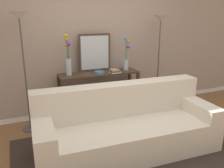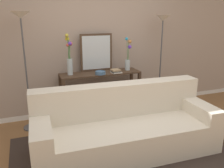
{
  "view_description": "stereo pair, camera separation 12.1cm",
  "coord_description": "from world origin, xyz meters",
  "px_view_note": "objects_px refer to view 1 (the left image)",
  "views": [
    {
      "loc": [
        -1.42,
        -2.26,
        1.79
      ],
      "look_at": [
        -0.09,
        0.92,
        0.78
      ],
      "focal_mm": 38.01,
      "sensor_mm": 36.0,
      "label": 1
    },
    {
      "loc": [
        -1.31,
        -2.3,
        1.79
      ],
      "look_at": [
        -0.09,
        0.92,
        0.78
      ],
      "focal_mm": 38.01,
      "sensor_mm": 36.0,
      "label": 2
    }
  ],
  "objects_px": {
    "fruit_bowl": "(99,73)",
    "vase_tall_flowers": "(68,59)",
    "wall_mirror": "(95,53)",
    "book_stack": "(115,71)",
    "console_table": "(99,86)",
    "book_row_under_console": "(78,117)",
    "vase_short_flowers": "(126,58)",
    "couch": "(126,129)",
    "floor_lamp_left": "(21,39)",
    "floor_lamp_right": "(160,37)"
  },
  "relations": [
    {
      "from": "couch",
      "to": "fruit_bowl",
      "type": "height_order",
      "value": "couch"
    },
    {
      "from": "book_stack",
      "to": "wall_mirror",
      "type": "bearing_deg",
      "value": 132.91
    },
    {
      "from": "vase_short_flowers",
      "to": "book_row_under_console",
      "type": "bearing_deg",
      "value": -179.23
    },
    {
      "from": "couch",
      "to": "console_table",
      "type": "xyz_separation_m",
      "value": [
        0.05,
        1.21,
        0.26
      ]
    },
    {
      "from": "vase_tall_flowers",
      "to": "book_stack",
      "type": "relative_size",
      "value": 3.8
    },
    {
      "from": "fruit_bowl",
      "to": "book_stack",
      "type": "distance_m",
      "value": 0.28
    },
    {
      "from": "book_row_under_console",
      "to": "console_table",
      "type": "bearing_deg",
      "value": -0.0
    },
    {
      "from": "couch",
      "to": "floor_lamp_right",
      "type": "distance_m",
      "value": 1.99
    },
    {
      "from": "couch",
      "to": "wall_mirror",
      "type": "distance_m",
      "value": 1.6
    },
    {
      "from": "vase_short_flowers",
      "to": "book_stack",
      "type": "distance_m",
      "value": 0.37
    },
    {
      "from": "vase_tall_flowers",
      "to": "fruit_bowl",
      "type": "bearing_deg",
      "value": -17.8
    },
    {
      "from": "vase_short_flowers",
      "to": "wall_mirror",
      "type": "bearing_deg",
      "value": 164.79
    },
    {
      "from": "book_row_under_console",
      "to": "couch",
      "type": "bearing_deg",
      "value": -73.1
    },
    {
      "from": "console_table",
      "to": "fruit_bowl",
      "type": "height_order",
      "value": "fruit_bowl"
    },
    {
      "from": "fruit_bowl",
      "to": "book_stack",
      "type": "xyz_separation_m",
      "value": [
        0.28,
        0.0,
        0.0
      ]
    },
    {
      "from": "floor_lamp_left",
      "to": "vase_tall_flowers",
      "type": "bearing_deg",
      "value": 8.49
    },
    {
      "from": "floor_lamp_right",
      "to": "book_row_under_console",
      "type": "height_order",
      "value": "floor_lamp_right"
    },
    {
      "from": "fruit_bowl",
      "to": "couch",
      "type": "bearing_deg",
      "value": -90.7
    },
    {
      "from": "couch",
      "to": "floor_lamp_left",
      "type": "xyz_separation_m",
      "value": [
        -1.17,
        1.14,
        1.13
      ]
    },
    {
      "from": "floor_lamp_left",
      "to": "wall_mirror",
      "type": "bearing_deg",
      "value": 11.03
    },
    {
      "from": "console_table",
      "to": "floor_lamp_right",
      "type": "bearing_deg",
      "value": -3.55
    },
    {
      "from": "book_stack",
      "to": "fruit_bowl",
      "type": "bearing_deg",
      "value": -179.02
    },
    {
      "from": "floor_lamp_right",
      "to": "book_row_under_console",
      "type": "relative_size",
      "value": 5.54
    },
    {
      "from": "console_table",
      "to": "fruit_bowl",
      "type": "xyz_separation_m",
      "value": [
        -0.04,
        -0.12,
        0.28
      ]
    },
    {
      "from": "console_table",
      "to": "vase_tall_flowers",
      "type": "height_order",
      "value": "vase_tall_flowers"
    },
    {
      "from": "console_table",
      "to": "couch",
      "type": "bearing_deg",
      "value": -92.54
    },
    {
      "from": "floor_lamp_right",
      "to": "console_table",
      "type": "bearing_deg",
      "value": 176.45
    },
    {
      "from": "couch",
      "to": "vase_short_flowers",
      "type": "distance_m",
      "value": 1.53
    },
    {
      "from": "vase_tall_flowers",
      "to": "book_row_under_console",
      "type": "relative_size",
      "value": 2.13
    },
    {
      "from": "vase_tall_flowers",
      "to": "vase_short_flowers",
      "type": "relative_size",
      "value": 1.16
    },
    {
      "from": "couch",
      "to": "floor_lamp_left",
      "type": "relative_size",
      "value": 1.32
    },
    {
      "from": "book_stack",
      "to": "book_row_under_console",
      "type": "bearing_deg",
      "value": 169.8
    },
    {
      "from": "vase_tall_flowers",
      "to": "fruit_bowl",
      "type": "xyz_separation_m",
      "value": [
        0.49,
        -0.16,
        -0.25
      ]
    },
    {
      "from": "wall_mirror",
      "to": "book_stack",
      "type": "height_order",
      "value": "wall_mirror"
    },
    {
      "from": "wall_mirror",
      "to": "book_stack",
      "type": "distance_m",
      "value": 0.49
    },
    {
      "from": "console_table",
      "to": "floor_lamp_left",
      "type": "distance_m",
      "value": 1.51
    },
    {
      "from": "fruit_bowl",
      "to": "vase_tall_flowers",
      "type": "bearing_deg",
      "value": 162.2
    },
    {
      "from": "book_stack",
      "to": "vase_short_flowers",
      "type": "bearing_deg",
      "value": 24.7
    },
    {
      "from": "floor_lamp_right",
      "to": "wall_mirror",
      "type": "xyz_separation_m",
      "value": [
        -1.19,
        0.23,
        -0.26
      ]
    },
    {
      "from": "book_row_under_console",
      "to": "vase_tall_flowers",
      "type": "bearing_deg",
      "value": 163.29
    },
    {
      "from": "couch",
      "to": "book_stack",
      "type": "distance_m",
      "value": 1.25
    },
    {
      "from": "console_table",
      "to": "floor_lamp_right",
      "type": "distance_m",
      "value": 1.44
    },
    {
      "from": "console_table",
      "to": "book_stack",
      "type": "xyz_separation_m",
      "value": [
        0.24,
        -0.12,
        0.28
      ]
    },
    {
      "from": "book_stack",
      "to": "floor_lamp_left",
      "type": "bearing_deg",
      "value": 178.16
    },
    {
      "from": "console_table",
      "to": "book_row_under_console",
      "type": "xyz_separation_m",
      "value": [
        -0.42,
        0.0,
        -0.52
      ]
    },
    {
      "from": "floor_lamp_left",
      "to": "fruit_bowl",
      "type": "xyz_separation_m",
      "value": [
        1.18,
        -0.05,
        -0.6
      ]
    },
    {
      "from": "couch",
      "to": "fruit_bowl",
      "type": "xyz_separation_m",
      "value": [
        0.01,
        1.08,
        0.53
      ]
    },
    {
      "from": "fruit_bowl",
      "to": "wall_mirror",
      "type": "bearing_deg",
      "value": 85.65
    },
    {
      "from": "floor_lamp_right",
      "to": "vase_tall_flowers",
      "type": "relative_size",
      "value": 2.61
    },
    {
      "from": "wall_mirror",
      "to": "fruit_bowl",
      "type": "distance_m",
      "value": 0.42
    }
  ]
}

